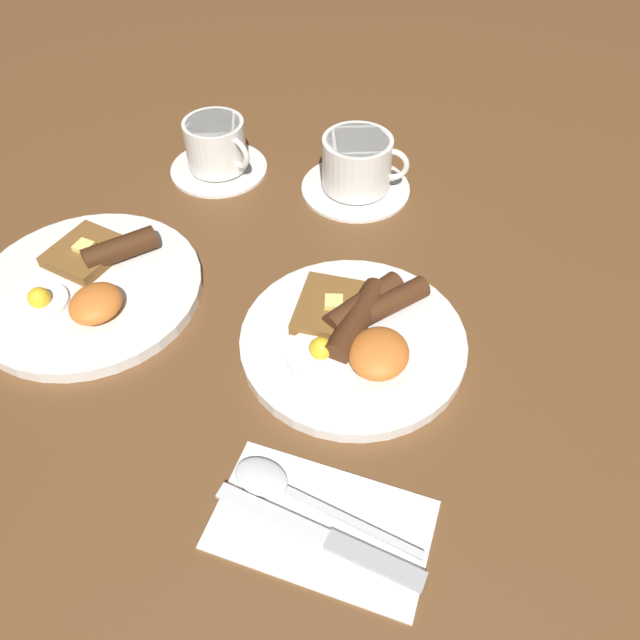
% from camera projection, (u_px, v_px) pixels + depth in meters
% --- Properties ---
extents(ground_plane, '(3.00, 3.00, 0.00)m').
position_uv_depth(ground_plane, '(353.00, 346.00, 0.69)').
color(ground_plane, brown).
extents(breakfast_plate_near, '(0.25, 0.25, 0.05)m').
position_uv_depth(breakfast_plate_near, '(355.00, 335.00, 0.68)').
color(breakfast_plate_near, silver).
rests_on(breakfast_plate_near, ground_plane).
extents(breakfast_plate_far, '(0.27, 0.27, 0.04)m').
position_uv_depth(breakfast_plate_far, '(89.00, 286.00, 0.73)').
color(breakfast_plate_far, silver).
rests_on(breakfast_plate_far, ground_plane).
extents(teacup_near, '(0.15, 0.15, 0.08)m').
position_uv_depth(teacup_near, '(357.00, 168.00, 0.85)').
color(teacup_near, silver).
rests_on(teacup_near, ground_plane).
extents(teacup_far, '(0.14, 0.14, 0.08)m').
position_uv_depth(teacup_far, '(217.00, 149.00, 0.88)').
color(teacup_far, silver).
rests_on(teacup_far, ground_plane).
extents(napkin, '(0.11, 0.19, 0.01)m').
position_uv_depth(napkin, '(322.00, 524.00, 0.55)').
color(napkin, white).
rests_on(napkin, ground_plane).
extents(knife, '(0.04, 0.20, 0.01)m').
position_uv_depth(knife, '(329.00, 540.00, 0.53)').
color(knife, silver).
rests_on(knife, napkin).
extents(spoon, '(0.05, 0.19, 0.01)m').
position_uv_depth(spoon, '(279.00, 485.00, 0.56)').
color(spoon, silver).
rests_on(spoon, napkin).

